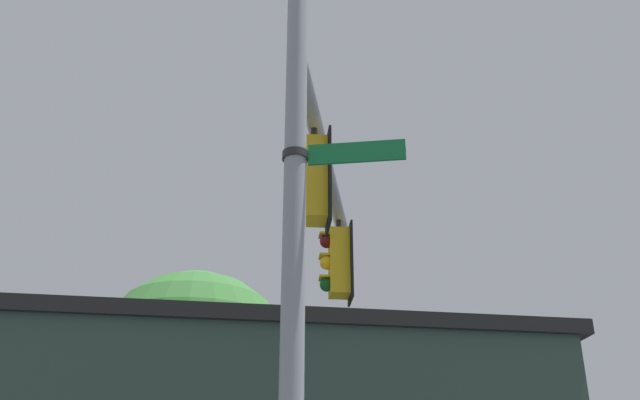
# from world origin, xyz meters

# --- Properties ---
(signal_pole) EXTENTS (0.22, 0.22, 7.14)m
(signal_pole) POSITION_xyz_m (0.00, 0.00, 3.57)
(signal_pole) COLOR gray
(signal_pole) RESTS_ON ground
(mast_arm) EXTENTS (4.94, 1.28, 0.20)m
(mast_arm) POSITION_xyz_m (2.45, -0.54, 6.27)
(mast_arm) COLOR gray
(traffic_light_nearest_pole) EXTENTS (0.54, 0.49, 1.31)m
(traffic_light_nearest_pole) POSITION_xyz_m (1.32, -0.27, 5.47)
(traffic_light_nearest_pole) COLOR black
(traffic_light_mid_inner) EXTENTS (0.54, 0.49, 1.31)m
(traffic_light_mid_inner) POSITION_xyz_m (4.07, -0.88, 5.47)
(traffic_light_mid_inner) COLOR black
(street_name_sign) EXTENTS (0.38, 1.20, 0.22)m
(street_name_sign) POSITION_xyz_m (-0.07, -0.33, 5.06)
(street_name_sign) COLOR #147238
(bird_flying) EXTENTS (0.19, 0.30, 0.10)m
(bird_flying) POSITION_xyz_m (4.79, -2.04, 7.82)
(bird_flying) COLOR black
(tree_by_storefront) EXTENTS (4.57, 4.57, 7.26)m
(tree_by_storefront) POSITION_xyz_m (10.02, 1.69, 4.96)
(tree_by_storefront) COLOR #4C3823
(tree_by_storefront) RESTS_ON ground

